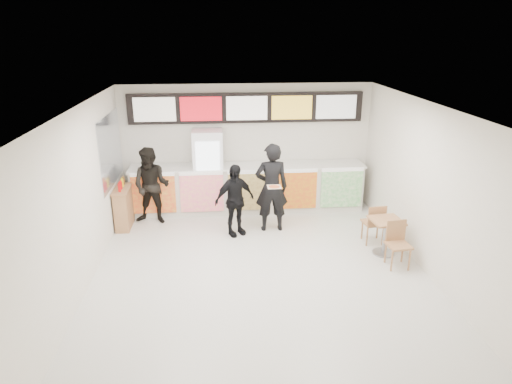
{
  "coord_description": "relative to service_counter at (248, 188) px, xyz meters",
  "views": [
    {
      "loc": [
        -0.71,
        -7.27,
        4.18
      ],
      "look_at": [
        0.03,
        1.2,
        1.14
      ],
      "focal_mm": 32.0,
      "sensor_mm": 36.0,
      "label": 1
    }
  ],
  "objects": [
    {
      "name": "customer_left",
      "position": [
        -2.21,
        -0.55,
        0.3
      ],
      "size": [
        0.97,
        0.83,
        1.75
      ],
      "primitive_type": "imported",
      "rotation": [
        0.0,
        0.0,
        -0.22
      ],
      "color": "black",
      "rests_on": "floor"
    },
    {
      "name": "cafe_table",
      "position": [
        2.5,
        -2.53,
        -0.07
      ],
      "size": [
        0.64,
        1.51,
        0.86
      ],
      "rotation": [
        0.0,
        0.0,
        0.11
      ],
      "color": "#A17049",
      "rests_on": "floor"
    },
    {
      "name": "pizza_slice",
      "position": [
        0.42,
        -1.63,
        0.58
      ],
      "size": [
        0.36,
        0.36,
        0.02
      ],
      "color": "beige",
      "rests_on": "customer_main"
    },
    {
      "name": "service_counter",
      "position": [
        0.0,
        0.0,
        0.0
      ],
      "size": [
        5.56,
        0.77,
        1.14
      ],
      "color": "silver",
      "rests_on": "floor"
    },
    {
      "name": "condiment_ledge",
      "position": [
        -2.82,
        -0.75,
        -0.11
      ],
      "size": [
        0.33,
        0.81,
        1.08
      ],
      "color": "#A17049",
      "rests_on": "floor"
    },
    {
      "name": "menu_board",
      "position": [
        0.0,
        0.32,
        1.88
      ],
      "size": [
        5.5,
        0.14,
        0.7
      ],
      "color": "black",
      "rests_on": "wall_back"
    },
    {
      "name": "customer_mid",
      "position": [
        -0.38,
        -1.36,
        0.21
      ],
      "size": [
        0.99,
        0.75,
        1.56
      ],
      "primitive_type": "imported",
      "rotation": [
        0.0,
        0.0,
        0.47
      ],
      "color": "black",
      "rests_on": "floor"
    },
    {
      "name": "mirror_panel",
      "position": [
        -2.99,
        -0.64,
        1.18
      ],
      "size": [
        0.01,
        2.0,
        1.5
      ],
      "primitive_type": "cube",
      "color": "#B2B7BF",
      "rests_on": "wall_left"
    },
    {
      "name": "wall_right",
      "position": [
        3.0,
        -3.09,
        0.93
      ],
      "size": [
        0.0,
        7.0,
        7.0
      ],
      "primitive_type": "plane",
      "rotation": [
        1.57,
        0.0,
        -1.57
      ],
      "color": "silver",
      "rests_on": "floor"
    },
    {
      "name": "customer_main",
      "position": [
        0.42,
        -1.18,
        0.4
      ],
      "size": [
        0.72,
        0.48,
        1.95
      ],
      "primitive_type": "imported",
      "rotation": [
        0.0,
        0.0,
        3.16
      ],
      "color": "black",
      "rests_on": "floor"
    },
    {
      "name": "wall_back",
      "position": [
        -0.0,
        0.41,
        0.93
      ],
      "size": [
        6.0,
        0.0,
        6.0
      ],
      "primitive_type": "plane",
      "rotation": [
        1.57,
        0.0,
        0.0
      ],
      "color": "silver",
      "rests_on": "floor"
    },
    {
      "name": "wall_left",
      "position": [
        -3.0,
        -3.09,
        0.93
      ],
      "size": [
        0.0,
        7.0,
        7.0
      ],
      "primitive_type": "plane",
      "rotation": [
        1.57,
        0.0,
        1.57
      ],
      "color": "silver",
      "rests_on": "floor"
    },
    {
      "name": "floor",
      "position": [
        -0.0,
        -3.09,
        -0.57
      ],
      "size": [
        7.0,
        7.0,
        0.0
      ],
      "primitive_type": "plane",
      "color": "beige",
      "rests_on": "ground"
    },
    {
      "name": "drinks_fridge",
      "position": [
        -0.93,
        0.02,
        0.43
      ],
      "size": [
        0.7,
        0.67,
        2.0
      ],
      "color": "white",
      "rests_on": "floor"
    },
    {
      "name": "ceiling",
      "position": [
        -0.0,
        -3.09,
        2.43
      ],
      "size": [
        7.0,
        7.0,
        0.0
      ],
      "primitive_type": "plane",
      "rotation": [
        3.14,
        0.0,
        0.0
      ],
      "color": "white",
      "rests_on": "wall_back"
    }
  ]
}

